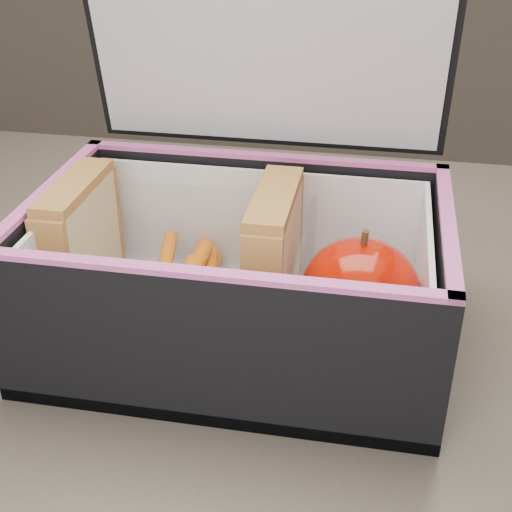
# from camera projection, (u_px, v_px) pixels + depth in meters

# --- Properties ---
(kitchen_table) EXTENTS (1.20, 0.80, 0.75)m
(kitchen_table) POSITION_uv_depth(u_px,v_px,m) (299.00, 463.00, 0.53)
(kitchen_table) COLOR brown
(kitchen_table) RESTS_ON ground
(lunch_bag) EXTENTS (0.28, 0.22, 0.28)m
(lunch_bag) POSITION_uv_depth(u_px,v_px,m) (240.00, 265.00, 0.49)
(lunch_bag) COLOR black
(lunch_bag) RESTS_ON kitchen_table
(plastic_tub) EXTENTS (0.18, 0.13, 0.07)m
(plastic_tub) POSITION_uv_depth(u_px,v_px,m) (177.00, 272.00, 0.50)
(plastic_tub) COLOR white
(plastic_tub) RESTS_ON lunch_bag
(sandwich_left) EXTENTS (0.02, 0.09, 0.10)m
(sandwich_left) POSITION_uv_depth(u_px,v_px,m) (82.00, 245.00, 0.50)
(sandwich_left) COLOR tan
(sandwich_left) RESTS_ON plastic_tub
(sandwich_right) EXTENTS (0.03, 0.09, 0.10)m
(sandwich_right) POSITION_uv_depth(u_px,v_px,m) (274.00, 261.00, 0.48)
(sandwich_right) COLOR tan
(sandwich_right) RESTS_ON plastic_tub
(carrot_sticks) EXTENTS (0.06, 0.15, 0.03)m
(carrot_sticks) POSITION_uv_depth(u_px,v_px,m) (191.00, 284.00, 0.52)
(carrot_sticks) COLOR #D45E14
(carrot_sticks) RESTS_ON plastic_tub
(paper_napkin) EXTENTS (0.09, 0.09, 0.01)m
(paper_napkin) POSITION_uv_depth(u_px,v_px,m) (355.00, 337.00, 0.49)
(paper_napkin) COLOR white
(paper_napkin) RESTS_ON lunch_bag
(red_apple) EXTENTS (0.10, 0.10, 0.08)m
(red_apple) POSITION_uv_depth(u_px,v_px,m) (360.00, 293.00, 0.46)
(red_apple) COLOR #9B0402
(red_apple) RESTS_ON paper_napkin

